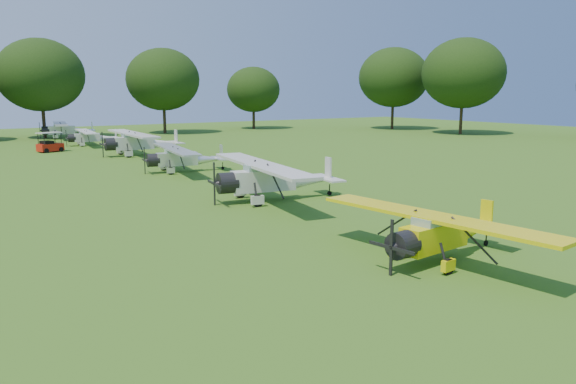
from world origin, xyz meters
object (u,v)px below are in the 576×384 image
(aircraft_2, at_px, (442,230))
(aircraft_5, at_px, (140,141))
(aircraft_6, at_px, (91,136))
(aircraft_7, at_px, (66,129))
(aircraft_3, at_px, (272,176))
(aircraft_4, at_px, (183,157))
(golf_cart, at_px, (50,145))

(aircraft_2, relative_size, aircraft_5, 0.80)
(aircraft_6, height_order, aircraft_7, aircraft_7)
(aircraft_3, bearing_deg, aircraft_6, 99.02)
(aircraft_6, xyz_separation_m, aircraft_7, (-0.19, 12.11, 0.20))
(aircraft_4, height_order, aircraft_5, aircraft_5)
(aircraft_5, bearing_deg, aircraft_7, 95.51)
(aircraft_5, distance_m, golf_cart, 10.38)
(aircraft_2, distance_m, aircraft_4, 26.50)
(aircraft_3, relative_size, golf_cart, 4.48)
(aircraft_4, height_order, aircraft_7, aircraft_7)
(aircraft_2, height_order, aircraft_4, aircraft_4)
(aircraft_2, height_order, aircraft_7, aircraft_7)
(aircraft_3, relative_size, aircraft_6, 1.28)
(aircraft_6, bearing_deg, aircraft_2, -85.03)
(aircraft_7, bearing_deg, aircraft_6, -79.95)
(aircraft_5, relative_size, golf_cart, 4.59)
(aircraft_2, bearing_deg, aircraft_5, 80.59)
(aircraft_2, bearing_deg, aircraft_6, 82.79)
(aircraft_2, xyz_separation_m, aircraft_6, (0.69, 52.21, -0.06))
(aircraft_3, relative_size, aircraft_5, 0.98)
(aircraft_2, distance_m, aircraft_7, 64.32)
(aircraft_3, xyz_separation_m, golf_cart, (-5.48, 34.17, -0.69))
(golf_cart, bearing_deg, aircraft_5, -68.77)
(aircraft_4, relative_size, aircraft_6, 1.10)
(aircraft_6, relative_size, golf_cart, 3.49)
(golf_cart, bearing_deg, aircraft_2, -103.35)
(aircraft_5, height_order, golf_cart, aircraft_5)
(aircraft_5, bearing_deg, golf_cart, 132.21)
(aircraft_2, distance_m, aircraft_3, 13.05)
(aircraft_5, relative_size, aircraft_6, 1.31)
(aircraft_5, height_order, aircraft_7, aircraft_5)
(aircraft_2, relative_size, golf_cart, 3.69)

